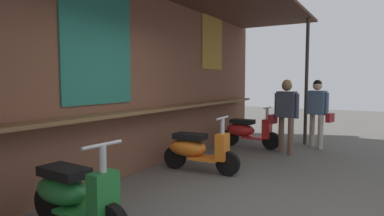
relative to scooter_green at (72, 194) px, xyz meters
name	(u,v)px	position (x,y,z in m)	size (l,w,h in m)	color
ground_plane	(220,209)	(1.29, -1.08, -0.39)	(31.91, 31.91, 0.00)	#56544F
market_stall_facade	(104,62)	(1.28, 0.79, 1.44)	(11.40, 2.28, 3.32)	brown
scooter_green	(72,194)	(0.00, 0.00, 0.00)	(0.48, 1.40, 0.97)	#237533
scooter_orange	(196,149)	(2.60, 0.00, 0.00)	(0.48, 1.40, 0.97)	orange
scooter_red	(247,131)	(5.03, 0.00, 0.00)	(0.46, 1.40, 0.97)	red
shopper_with_handbag	(286,109)	(4.79, -0.95, 0.56)	(0.35, 0.65, 1.59)	brown
shopper_browsing	(318,107)	(5.80, -1.43, 0.56)	(0.40, 0.65, 1.58)	#ADA393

